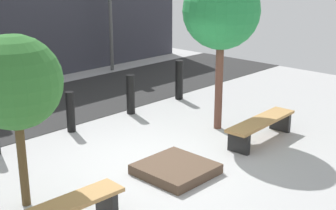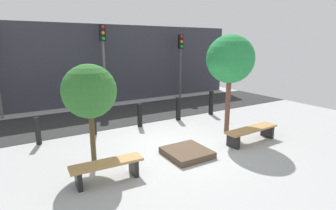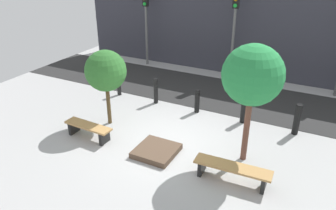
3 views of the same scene
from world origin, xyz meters
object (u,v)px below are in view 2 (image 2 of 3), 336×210
object	(u,v)px
tree_behind_right_bench	(230,60)
bollard_right	(178,109)
traffic_light_mid_west	(103,51)
traffic_light_mid_east	(181,54)
bollard_left	(94,120)
bollard_far_right	(211,103)
tree_behind_left_bench	(89,92)
bench_left	(107,167)
bollard_far_left	(38,131)
bollard_center	(140,115)
bench_right	(251,132)
planter_bed	(187,153)

from	to	relation	value
tree_behind_right_bench	bollard_right	world-z (taller)	tree_behind_right_bench
tree_behind_right_bench	traffic_light_mid_west	xyz separation A→B (m)	(-2.35, 6.14, 0.17)
tree_behind_right_bench	bollard_right	xyz separation A→B (m)	(-0.62, 2.16, -2.06)
traffic_light_mid_west	traffic_light_mid_east	xyz separation A→B (m)	(4.48, -0.00, -0.25)
bollard_left	bollard_far_right	distance (m)	5.20
bollard_left	bollard_right	xyz separation A→B (m)	(3.46, 0.00, -0.03)
traffic_light_mid_west	tree_behind_left_bench	bearing A→B (deg)	-110.96
bench_left	bollard_far_left	bearing A→B (deg)	111.16
tree_behind_left_bench	traffic_light_mid_west	bearing A→B (deg)	69.04
tree_behind_right_bench	bollard_far_right	size ratio (longest dim) A/B	3.20
bollard_center	traffic_light_mid_east	xyz separation A→B (m)	(4.48, 3.98, 2.02)
bench_right	tree_behind_left_bench	size ratio (longest dim) A/B	0.78
bollard_left	bollard_far_right	bearing A→B (deg)	0.00
bollard_center	bench_left	bearing A→B (deg)	-125.69
bollard_far_right	bench_right	bearing A→B (deg)	-108.74
bench_right	bollard_center	world-z (taller)	bollard_center
planter_bed	traffic_light_mid_west	size ratio (longest dim) A/B	0.30
tree_behind_right_bench	bollard_center	bearing A→B (deg)	137.39
bollard_left	bollard_center	distance (m)	1.73
bollard_left	traffic_light_mid_west	size ratio (longest dim) A/B	0.26
bench_right	planter_bed	distance (m)	2.37
bollard_right	traffic_light_mid_east	world-z (taller)	traffic_light_mid_east
tree_behind_right_bench	bollard_left	size ratio (longest dim) A/B	3.31
bench_right	tree_behind_right_bench	world-z (taller)	tree_behind_right_bench
traffic_light_mid_east	bollard_far_right	bearing A→B (deg)	-104.35
bollard_far_left	bollard_center	xyz separation A→B (m)	(3.46, 0.00, 0.01)
tree_behind_right_bench	bollard_center	xyz separation A→B (m)	(-2.35, 2.16, -2.10)
bench_left	tree_behind_right_bench	world-z (taller)	tree_behind_right_bench
bench_left	bench_right	world-z (taller)	bench_left
bench_left	tree_behind_left_bench	distance (m)	1.92
tree_behind_left_bench	bollard_far_right	size ratio (longest dim) A/B	2.46
tree_behind_left_bench	bollard_center	xyz separation A→B (m)	(2.35, 2.16, -1.46)
bollard_left	traffic_light_mid_west	bearing A→B (deg)	66.48
bench_left	bollard_far_right	distance (m)	6.68
bench_right	bollard_far_right	world-z (taller)	bollard_far_right
bench_left	planter_bed	distance (m)	2.37
tree_behind_right_bench	bollard_far_left	size ratio (longest dim) A/B	3.84
bollard_far_right	traffic_light_mid_west	world-z (taller)	traffic_light_mid_west
bench_right	bollard_right	bearing A→B (deg)	98.31
tree_behind_right_bench	bollard_far_right	bearing A→B (deg)	62.82
bench_right	bollard_far_left	size ratio (longest dim) A/B	2.30
tree_behind_right_bench	traffic_light_mid_east	distance (m)	6.50
bench_left	tree_behind_right_bench	bearing A→B (deg)	15.70
bench_left	tree_behind_right_bench	distance (m)	5.32
bollard_left	bench_left	bearing A→B (deg)	-100.73
tree_behind_left_bench	bollard_far_right	distance (m)	6.36
bench_left	bench_right	size ratio (longest dim) A/B	0.82
bench_left	bollard_far_left	distance (m)	3.46
bollard_left	bollard_right	bearing A→B (deg)	0.00
bench_left	bollard_center	xyz separation A→B (m)	(2.35, 3.27, 0.12)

